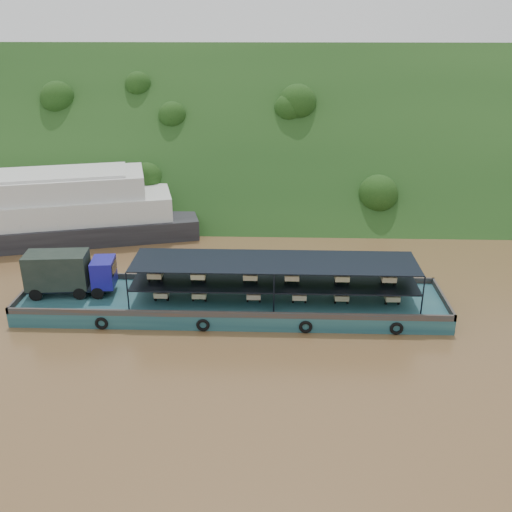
{
  "coord_description": "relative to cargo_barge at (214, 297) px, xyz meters",
  "views": [
    {
      "loc": [
        -0.38,
        -43.56,
        22.62
      ],
      "look_at": [
        -2.0,
        3.0,
        3.2
      ],
      "focal_mm": 40.0,
      "sensor_mm": 36.0,
      "label": 1
    }
  ],
  "objects": [
    {
      "name": "ground",
      "position": [
        5.37,
        1.24,
        -1.21
      ],
      "size": [
        160.0,
        160.0,
        0.0
      ],
      "primitive_type": "plane",
      "color": "brown",
      "rests_on": "ground"
    },
    {
      "name": "cargo_barge",
      "position": [
        0.0,
        0.0,
        0.0
      ],
      "size": [
        35.0,
        7.18,
        4.86
      ],
      "color": "#153C4A",
      "rests_on": "ground"
    },
    {
      "name": "passenger_ferry",
      "position": [
        -22.19,
        15.9,
        2.01
      ],
      "size": [
        37.85,
        18.18,
        7.44
      ],
      "rotation": [
        0.0,
        0.0,
        0.26
      ],
      "color": "black",
      "rests_on": "ground"
    },
    {
      "name": "hillside",
      "position": [
        5.37,
        37.24,
        -1.21
      ],
      "size": [
        140.0,
        39.6,
        39.6
      ],
      "primitive_type": "cube",
      "rotation": [
        0.79,
        0.0,
        0.0
      ],
      "color": "#153412",
      "rests_on": "ground"
    }
  ]
}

